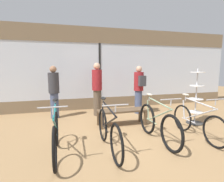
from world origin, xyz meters
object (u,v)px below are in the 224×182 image
Objects in this scene: bicycle_far_right at (196,122)px; customer_by_window at (139,88)px; customer_near_rack at (97,88)px; customer_mid_floor at (54,91)px; bicycle_far_left at (56,135)px; bicycle_left at (108,131)px; bicycle_right at (157,124)px; accessory_rack at (196,101)px; display_bench at (122,112)px.

customer_by_window reaches higher than bicycle_far_right.
customer_by_window is at bearing 99.05° from bicycle_far_right.
customer_near_rack is 1.06× the size of customer_mid_floor.
bicycle_far_left is 3.18m from bicycle_far_right.
bicycle_left is 1.00× the size of bicycle_right.
display_bench is (-2.14, 0.45, -0.30)m from accessory_rack.
customer_by_window is (-1.14, 1.53, 0.25)m from accessory_rack.
bicycle_far_left is 0.96× the size of customer_near_rack.
accessory_rack is at bearing -32.53° from customer_near_rack.
bicycle_far_left is 0.98× the size of bicycle_right.
accessory_rack is at bearing -53.47° from customer_by_window.
customer_mid_floor is at bearing 176.20° from customer_by_window.
customer_by_window is at bearing 75.61° from bicycle_right.
accessory_rack is at bearing 12.63° from bicycle_far_left.
bicycle_left is at bearing -173.83° from bicycle_right.
bicycle_far_left is 1.01× the size of bicycle_far_right.
bicycle_left is 1.60m from display_bench.
bicycle_far_left is 3.72m from customer_by_window.
bicycle_right reaches higher than display_bench.
customer_by_window reaches higher than bicycle_far_left.
customer_near_rack reaches higher than customer_by_window.
customer_mid_floor is at bearing 132.08° from bicycle_right.
accessory_rack reaches higher than bicycle_right.
accessory_rack is 4.41m from customer_mid_floor.
bicycle_left is at bearing -125.61° from customer_by_window.
customer_near_rack is at bearing -1.91° from customer_mid_floor.
bicycle_left is (1.01, -0.07, -0.00)m from bicycle_far_left.
bicycle_far_right is at bearing -44.07° from display_bench.
customer_by_window is at bearing 47.11° from display_bench.
customer_near_rack reaches higher than display_bench.
customer_mid_floor is at bearing 156.89° from accessory_rack.
customer_by_window is (1.01, 1.08, 0.55)m from display_bench.
bicycle_left is 0.99× the size of customer_near_rack.
accessory_rack is at bearing -11.87° from display_bench.
bicycle_left is 3.08m from accessory_rack.
bicycle_far_right is (2.17, 0.05, -0.02)m from bicycle_left.
display_bench is at bearing 61.10° from bicycle_left.
customer_by_window reaches higher than display_bench.
customer_near_rack is at bearing 83.84° from bicycle_left.
accessory_rack is (2.92, 0.95, 0.27)m from bicycle_left.
bicycle_far_left is 2.92m from customer_near_rack.
display_bench is at bearing -68.24° from customer_near_rack.
bicycle_far_right is 3.25m from customer_near_rack.
bicycle_far_right reaches higher than display_bench.
bicycle_left is 2.71m from customer_near_rack.
bicycle_right is at bearing -154.62° from accessory_rack.
accessory_rack is (3.93, 0.88, 0.26)m from bicycle_far_left.
bicycle_left is 1.28× the size of display_bench.
customer_by_window reaches higher than bicycle_left.
customer_by_window reaches higher than accessory_rack.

